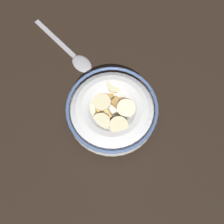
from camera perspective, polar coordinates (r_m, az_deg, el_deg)
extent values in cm
cube|color=black|center=(54.63, 0.00, -1.48)|extent=(118.46, 118.46, 2.00)
cylinder|color=white|center=(53.41, 0.00, -1.02)|extent=(8.79, 8.79, 0.60)
torus|color=white|center=(51.18, 0.00, -0.13)|extent=(15.99, 15.99, 5.34)
torus|color=#4C6699|center=(48.96, 0.00, 0.84)|extent=(16.11, 16.11, 0.60)
cylinder|color=white|center=(50.82, 0.00, 0.02)|extent=(12.78, 12.78, 0.40)
cube|color=#B78947|center=(50.81, 0.93, 1.93)|extent=(2.41, 2.41, 0.94)
cube|color=#AD7F42|center=(50.85, -4.39, 1.73)|extent=(2.00, 2.05, 0.90)
cube|color=#AD7F42|center=(48.99, -0.53, -3.46)|extent=(2.01, 1.96, 0.88)
cube|color=#AD7F42|center=(49.82, 1.41, -1.50)|extent=(2.14, 2.09, 0.94)
cube|color=#AD7F42|center=(51.87, 2.32, 4.28)|extent=(1.68, 1.77, 0.97)
cube|color=tan|center=(50.18, -5.45, -1.09)|extent=(2.42, 2.42, 0.96)
cube|color=#AD7F42|center=(49.54, 4.92, -2.45)|extent=(2.28, 2.25, 0.93)
cube|color=#AD7F42|center=(51.26, -0.81, 3.41)|extent=(2.34, 2.32, 0.92)
cube|color=tan|center=(49.15, -4.88, -3.64)|extent=(2.29, 2.30, 0.84)
cube|color=#B78947|center=(51.02, 4.49, 1.72)|extent=(2.35, 2.34, 0.84)
cube|color=tan|center=(51.57, -3.69, 3.79)|extent=(2.37, 2.37, 0.80)
cube|color=tan|center=(50.53, -2.53, 0.89)|extent=(2.34, 2.31, 0.98)
cube|color=#B78947|center=(49.86, -3.14, -1.14)|extent=(2.07, 2.08, 0.76)
cube|color=tan|center=(51.92, -1.62, 4.88)|extent=(2.23, 2.27, 0.96)
cube|color=tan|center=(49.08, -2.30, -3.33)|extent=(1.83, 1.79, 0.85)
cube|color=tan|center=(49.83, -1.15, -0.78)|extent=(2.28, 2.31, 0.88)
cube|color=tan|center=(50.80, 2.64, 2.13)|extent=(2.34, 2.31, 0.92)
cube|color=#AD7F42|center=(48.81, 3.44, -4.49)|extent=(2.25, 2.29, 0.95)
cube|color=tan|center=(50.39, 5.86, 0.04)|extent=(2.11, 2.13, 0.82)
cylinder|color=#F9EFC6|center=(49.40, 2.85, 0.49)|extent=(4.49, 4.48, 1.21)
cylinder|color=#F4EABC|center=(51.12, 0.53, 5.57)|extent=(4.44, 4.47, 1.34)
cylinder|color=beige|center=(50.03, -2.10, 2.01)|extent=(4.33, 4.31, 0.80)
cylinder|color=beige|center=(48.02, 1.36, -2.76)|extent=(3.64, 3.60, 0.94)
cylinder|color=#F9EFC6|center=(49.61, -5.22, 0.28)|extent=(3.50, 3.46, 1.05)
cylinder|color=#F4EABC|center=(48.73, -2.24, -2.05)|extent=(3.71, 3.74, 0.90)
ellipsoid|color=#A5A5AD|center=(58.58, -6.10, 9.78)|extent=(5.65, 5.49, 0.80)
cube|color=#A5A5AD|center=(62.95, -11.42, 14.35)|extent=(10.03, 8.81, 0.36)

